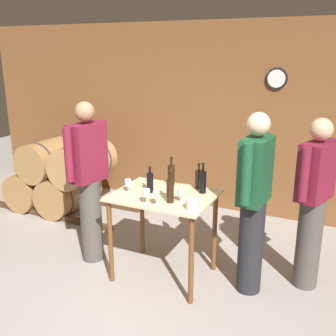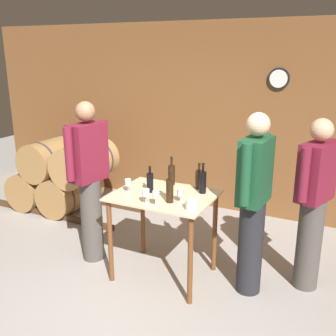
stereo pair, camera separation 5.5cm
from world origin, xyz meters
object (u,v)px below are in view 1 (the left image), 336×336
Objects in this scene: wine_bottle_far_left at (150,182)px; wine_glass_far_side at (181,193)px; wine_glass_near_left at (128,183)px; wine_glass_near_right at (156,195)px; ice_bucket at (193,204)px; wine_bottle_right at (199,179)px; wine_bottle_far_right at (203,181)px; wine_bottle_left at (171,174)px; wine_bottle_center at (170,190)px; person_visitor_with_scarf at (89,179)px; person_visitor_bearded at (254,201)px; person_host at (313,201)px; wine_glass_near_center at (146,193)px.

wine_bottle_far_left is 0.41m from wine_glass_far_side.
wine_glass_near_left is 1.04× the size of wine_glass_far_side.
ice_bucket is (0.34, 0.05, -0.05)m from wine_glass_near_right.
wine_glass_far_side is (-0.01, -0.43, -0.01)m from wine_bottle_right.
wine_bottle_far_right is at bearing 23.18° from wine_bottle_far_left.
wine_glass_near_right reaches higher than ice_bucket.
wine_bottle_right is at bearing 33.94° from wine_glass_near_left.
wine_bottle_far_right is at bearing -14.09° from wine_bottle_left.
wine_bottle_center reaches higher than wine_bottle_right.
person_visitor_with_scarf is 1.77m from person_visitor_bearded.
wine_bottle_left is at bearing 22.82° from person_visitor_with_scarf.
wine_glass_near_center is at bearing -152.08° from person_host.
wine_bottle_left is 0.62m from wine_glass_near_right.
wine_glass_far_side is at bearing -4.20° from person_visitor_with_scarf.
wine_bottle_far_right is at bearing 73.76° from wine_glass_far_side.
wine_bottle_far_left is 0.16× the size of person_host.
person_visitor_bearded reaches higher than wine_bottle_right.
wine_bottle_far_left is 0.32m from wine_glass_near_center.
wine_bottle_left reaches higher than wine_bottle_center.
wine_bottle_far_left is 1.00× the size of wine_bottle_right.
ice_bucket is 1.19m from person_host.
wine_glass_near_right is (0.10, 0.00, -0.01)m from wine_glass_near_center.
wine_bottle_left reaches higher than ice_bucket.
wine_bottle_far_right is at bearing 23.90° from wine_glass_near_left.
wine_glass_far_side is at bearing 45.92° from wine_glass_near_right.
wine_glass_near_center reaches higher than wine_glass_far_side.
wine_glass_far_side is (0.17, 0.18, -0.01)m from wine_glass_near_right.
wine_bottle_left is 2.15× the size of wine_glass_near_right.
wine_bottle_left is 0.17× the size of person_visitor_with_scarf.
ice_bucket is (0.47, -0.55, -0.06)m from wine_bottle_left.
wine_glass_far_side is 0.22m from ice_bucket.
wine_bottle_left is 0.52m from wine_bottle_center.
person_host is 0.60m from person_visitor_bearded.
wine_bottle_far_left is at bearing 25.61° from wine_glass_near_left.
ice_bucket is (0.45, 0.06, -0.06)m from wine_glass_near_center.
wine_bottle_far_right reaches higher than wine_glass_near_left.
person_visitor_bearded is at bearing 38.05° from ice_bucket.
wine_glass_near_right is 0.08× the size of person_host.
wine_glass_near_center is at bearing -155.23° from person_visitor_bearded.
wine_bottle_far_left is 1.92× the size of wine_glass_near_right.
wine_glass_near_left is 0.94× the size of wine_glass_near_center.
wine_glass_near_left is at bearing -170.04° from person_visitor_bearded.
person_visitor_with_scarf is at bearing 175.80° from wine_glass_far_side.
wine_bottle_far_right is at bearing 62.21° from wine_glass_near_right.
person_visitor_bearded is (0.62, -0.19, -0.07)m from wine_bottle_right.
ice_bucket is 0.07× the size of person_visitor_with_scarf.
wine_glass_near_left is 0.78m from ice_bucket.
wine_glass_near_center is at bearing -178.40° from wine_glass_near_right.
person_visitor_with_scarf reaches higher than ice_bucket.
wine_glass_near_center reaches higher than wine_glass_near_right.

